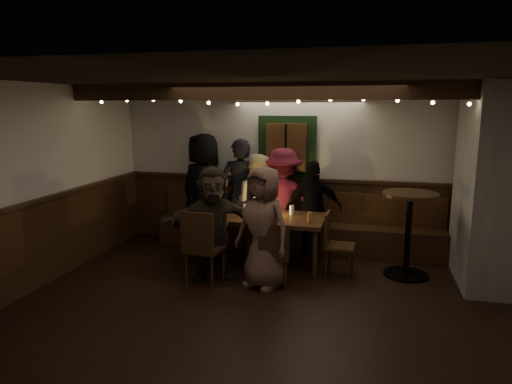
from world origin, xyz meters
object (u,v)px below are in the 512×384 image
(person_a, at_px, (204,190))
(person_f, at_px, (213,223))
(person_c, at_px, (257,202))
(person_b, at_px, (241,194))
(person_d, at_px, (283,200))
(person_g, at_px, (263,228))
(chair_end, at_px, (334,240))
(dining_table, at_px, (252,220))
(person_e, at_px, (313,208))
(chair_near_right, at_px, (273,252))
(chair_near_left, at_px, (201,244))
(high_top, at_px, (409,224))

(person_a, bearing_deg, person_f, 132.63)
(person_a, height_order, person_c, person_a)
(person_b, bearing_deg, person_c, 159.05)
(person_a, xyz_separation_m, person_d, (1.33, 0.02, -0.11))
(person_a, distance_m, person_c, 0.93)
(person_g, bearing_deg, chair_end, 61.05)
(dining_table, relative_size, person_e, 1.40)
(person_d, bearing_deg, person_f, 54.24)
(chair_end, distance_m, person_e, 0.89)
(person_c, distance_m, person_f, 1.38)
(person_e, height_order, person_f, person_f)
(dining_table, relative_size, chair_near_right, 2.42)
(dining_table, xyz_separation_m, person_a, (-1.02, 0.74, 0.26))
(chair_near_left, distance_m, person_e, 2.02)
(person_e, bearing_deg, person_g, 58.30)
(chair_near_right, bearing_deg, dining_table, 121.47)
(chair_end, height_order, person_c, person_c)
(person_c, bearing_deg, person_g, 116.58)
(dining_table, distance_m, person_g, 0.86)
(chair_near_left, bearing_deg, person_e, 51.90)
(person_c, bearing_deg, chair_near_right, 121.26)
(chair_near_right, bearing_deg, high_top, 26.70)
(person_c, relative_size, person_f, 1.02)
(chair_near_right, bearing_deg, chair_end, 43.67)
(high_top, bearing_deg, person_g, -155.20)
(dining_table, height_order, person_a, person_a)
(chair_end, distance_m, high_top, 1.03)
(chair_end, relative_size, person_f, 0.57)
(chair_near_right, xyz_separation_m, person_c, (-0.59, 1.49, 0.30))
(chair_near_right, relative_size, person_d, 0.52)
(person_f, bearing_deg, chair_near_right, -30.03)
(person_a, height_order, person_d, person_a)
(person_f, bearing_deg, dining_table, 39.10)
(chair_near_right, xyz_separation_m, person_b, (-0.88, 1.56, 0.42))
(person_a, xyz_separation_m, person_c, (0.91, -0.04, -0.15))
(chair_near_left, distance_m, person_f, 0.35)
(chair_near_left, height_order, high_top, high_top)
(person_b, distance_m, person_g, 1.72)
(person_c, xyz_separation_m, person_g, (0.45, -1.48, 0.00))
(person_c, relative_size, person_g, 0.99)
(dining_table, relative_size, person_d, 1.25)
(person_f, bearing_deg, high_top, -5.61)
(dining_table, distance_m, chair_near_left, 1.04)
(dining_table, xyz_separation_m, person_b, (-0.40, 0.77, 0.22))
(dining_table, bearing_deg, high_top, 1.73)
(person_a, height_order, person_f, person_a)
(person_a, bearing_deg, chair_near_right, 152.17)
(person_a, distance_m, person_g, 2.05)
(person_f, bearing_deg, chair_end, -2.08)
(person_a, relative_size, person_c, 1.19)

